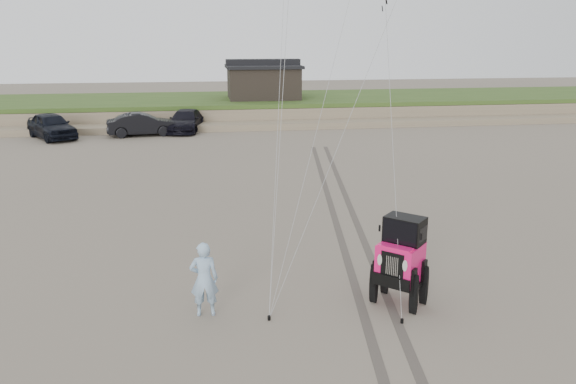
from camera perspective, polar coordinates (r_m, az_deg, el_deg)
name	(u,v)px	position (r m, az deg, el deg)	size (l,w,h in m)	color
ground	(347,320)	(14.65, 5.98, -12.84)	(160.00, 160.00, 0.00)	#6B6054
dune_ridge	(240,108)	(50.43, -4.86, 8.48)	(160.00, 14.25, 1.73)	#7A6B54
cabin	(263,81)	(49.88, -2.54, 11.23)	(6.40, 5.40, 3.35)	black
truck_a	(52,126)	(43.01, -22.89, 6.22)	(2.13, 5.28, 1.80)	black
truck_b	(142,124)	(42.16, -14.57, 6.67)	(1.74, 4.98, 1.64)	black
truck_c	(186,121)	(43.49, -10.35, 7.13)	(2.22, 5.46, 1.58)	black
jeep	(400,270)	(15.29, 11.28, -7.80)	(2.23, 5.16, 1.92)	#F8166C
man	(204,279)	(14.57, -8.52, -8.74)	(0.72, 0.48, 1.98)	#84B3CC
stake_main	(269,318)	(14.57, -1.94, -12.67)	(0.08, 0.08, 0.12)	black
stake_aux	(402,321)	(14.69, 11.51, -12.73)	(0.08, 0.08, 0.12)	black
tire_tracks	(345,219)	(22.26, 5.80, -2.72)	(5.22, 29.74, 0.01)	#4C443D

